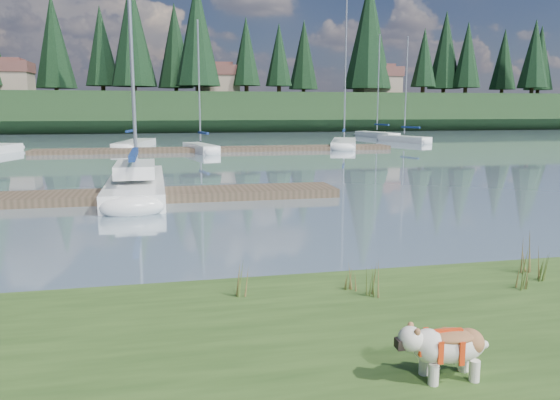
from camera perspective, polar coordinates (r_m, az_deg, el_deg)
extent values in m
plane|color=#7A92A2|center=(40.28, -9.21, 5.00)|extent=(200.00, 200.00, 0.00)
cube|color=black|center=(83.13, -10.84, 8.96)|extent=(200.00, 20.00, 5.00)
cylinder|color=silver|center=(5.97, 15.74, -17.13)|extent=(0.11, 0.11, 0.22)
cylinder|color=silver|center=(6.15, 14.82, -16.26)|extent=(0.11, 0.11, 0.22)
cylinder|color=silver|center=(6.16, 19.66, -16.46)|extent=(0.11, 0.11, 0.22)
cylinder|color=silver|center=(6.34, 18.64, -15.65)|extent=(0.11, 0.11, 0.22)
ellipsoid|color=silver|center=(6.06, 17.45, -14.35)|extent=(0.75, 0.40, 0.35)
ellipsoid|color=#996139|center=(6.02, 17.51, -13.38)|extent=(0.53, 0.37, 0.12)
ellipsoid|color=silver|center=(5.83, 13.47, -13.93)|extent=(0.27, 0.28, 0.26)
cube|color=black|center=(5.81, 12.41, -14.46)|extent=(0.08, 0.13, 0.10)
cube|color=white|center=(20.93, -14.76, 1.31)|extent=(2.07, 8.63, 0.70)
ellipsoid|color=white|center=(25.20, -14.46, 2.67)|extent=(1.91, 2.37, 0.70)
cube|color=navy|center=(19.52, -15.03, 4.65)|extent=(0.25, 3.91, 0.20)
cube|color=white|center=(20.36, -14.88, 3.15)|extent=(1.41, 3.15, 0.45)
cube|color=#4C3D2C|center=(19.43, -17.75, 0.34)|extent=(16.00, 2.00, 0.30)
cube|color=#4C3D2C|center=(40.42, -6.37, 5.30)|extent=(26.00, 2.20, 0.30)
ellipsoid|color=white|center=(45.35, -26.19, 4.92)|extent=(2.13, 2.42, 0.70)
cube|color=white|center=(45.07, -14.91, 5.56)|extent=(3.17, 8.07, 0.70)
ellipsoid|color=white|center=(48.91, -13.87, 5.89)|extent=(2.07, 2.42, 0.70)
cylinder|color=silver|center=(45.15, -15.28, 14.11)|extent=(0.12, 0.12, 12.30)
cube|color=navy|center=(43.97, -15.29, 6.99)|extent=(0.76, 3.12, 0.20)
cube|color=white|center=(39.94, -8.29, 5.31)|extent=(2.37, 5.48, 0.70)
ellipsoid|color=white|center=(42.50, -9.33, 5.53)|extent=(1.46, 1.68, 0.70)
cylinder|color=silver|center=(39.88, -8.46, 12.17)|extent=(0.12, 0.12, 8.41)
cube|color=navy|center=(39.18, -8.03, 6.96)|extent=(0.66, 2.12, 0.20)
cube|color=white|center=(45.00, 6.70, 5.81)|extent=(4.51, 8.32, 0.70)
ellipsoid|color=white|center=(49.08, 6.79, 6.11)|extent=(2.43, 2.70, 0.70)
cylinder|color=silver|center=(45.08, 6.88, 14.55)|extent=(0.12, 0.12, 12.57)
cube|color=navy|center=(43.83, 6.71, 7.25)|extent=(1.29, 3.13, 0.20)
cube|color=white|center=(52.49, 12.84, 6.16)|extent=(3.17, 5.76, 0.70)
ellipsoid|color=white|center=(54.53, 10.72, 6.35)|extent=(1.69, 1.88, 0.70)
cylinder|color=silver|center=(52.45, 13.04, 11.56)|extent=(0.12, 0.12, 8.74)
cube|color=navy|center=(51.90, 13.49, 7.40)|extent=(0.97, 2.18, 0.20)
cube|color=white|center=(60.75, 10.08, 6.68)|extent=(2.67, 6.92, 0.70)
ellipsoid|color=white|center=(63.63, 8.46, 6.85)|extent=(1.77, 2.07, 0.70)
cylinder|color=silver|center=(60.74, 10.24, 11.98)|extent=(0.12, 0.12, 10.08)
cube|color=navy|center=(59.92, 10.59, 7.76)|extent=(0.66, 2.68, 0.20)
cone|color=#475B23|center=(8.28, 9.18, -8.20)|extent=(0.03, 0.03, 0.50)
cone|color=brown|center=(8.28, 10.07, -8.61)|extent=(0.03, 0.03, 0.40)
cone|color=#475B23|center=(8.32, 9.50, -7.95)|extent=(0.03, 0.03, 0.55)
cone|color=brown|center=(8.33, 10.15, -8.67)|extent=(0.03, 0.03, 0.35)
cone|color=#475B23|center=(8.23, 9.51, -8.52)|extent=(0.03, 0.03, 0.45)
cone|color=#475B23|center=(8.51, 7.15, -8.03)|extent=(0.03, 0.03, 0.39)
cone|color=brown|center=(8.50, 8.01, -8.36)|extent=(0.03, 0.03, 0.32)
cone|color=#475B23|center=(8.55, 7.47, -7.81)|extent=(0.03, 0.03, 0.43)
cone|color=brown|center=(8.55, 8.11, -8.39)|extent=(0.03, 0.03, 0.28)
cone|color=#475B23|center=(8.45, 7.46, -8.31)|extent=(0.03, 0.03, 0.36)
cone|color=#475B23|center=(9.80, 25.24, -5.99)|extent=(0.03, 0.03, 0.57)
cone|color=brown|center=(9.83, 25.97, -6.35)|extent=(0.03, 0.03, 0.46)
cone|color=#475B23|center=(9.85, 25.42, -5.75)|extent=(0.03, 0.03, 0.63)
cone|color=brown|center=(9.88, 25.96, -6.43)|extent=(0.03, 0.03, 0.40)
cone|color=#475B23|center=(9.76, 25.60, -6.26)|extent=(0.03, 0.03, 0.52)
cone|color=#475B23|center=(8.22, -4.16, -8.25)|extent=(0.03, 0.03, 0.49)
cone|color=brown|center=(8.19, -3.31, -8.69)|extent=(0.03, 0.03, 0.39)
cone|color=#475B23|center=(8.25, -3.77, -8.01)|extent=(0.03, 0.03, 0.54)
cone|color=brown|center=(8.24, -3.15, -8.75)|extent=(0.03, 0.03, 0.34)
cone|color=#475B23|center=(8.16, -3.93, -8.58)|extent=(0.03, 0.03, 0.44)
cone|color=#475B23|center=(9.27, 23.74, -7.36)|extent=(0.03, 0.03, 0.38)
cone|color=brown|center=(9.29, 24.53, -7.62)|extent=(0.03, 0.03, 0.31)
cone|color=#475B23|center=(9.32, 23.94, -7.16)|extent=(0.03, 0.03, 0.42)
cone|color=brown|center=(9.34, 24.53, -7.65)|extent=(0.03, 0.03, 0.27)
cone|color=#475B23|center=(9.22, 24.13, -7.59)|extent=(0.03, 0.03, 0.34)
cone|color=#475B23|center=(10.13, 23.95, -5.20)|extent=(0.03, 0.03, 0.64)
cone|color=brown|center=(10.16, 24.66, -5.59)|extent=(0.03, 0.03, 0.52)
cone|color=#475B23|center=(10.18, 24.13, -4.95)|extent=(0.03, 0.03, 0.71)
cone|color=brown|center=(10.21, 24.65, -5.69)|extent=(0.03, 0.03, 0.45)
cone|color=#475B23|center=(10.09, 24.29, -5.47)|extent=(0.03, 0.03, 0.58)
cube|color=#33281C|center=(9.26, 1.32, -9.60)|extent=(60.00, 0.50, 0.14)
cylinder|color=#382619|center=(82.54, -17.98, 11.03)|extent=(0.60, 0.60, 1.80)
cone|color=black|center=(82.94, -18.20, 15.07)|extent=(4.84, 4.84, 11.00)
cylinder|color=#382619|center=(76.32, -8.49, 11.54)|extent=(0.60, 0.60, 1.80)
cone|color=black|center=(76.92, -8.63, 16.91)|extent=(6.16, 6.16, 14.00)
cylinder|color=#382619|center=(81.95, -0.11, 11.50)|extent=(0.60, 0.60, 1.80)
cone|color=black|center=(82.26, -0.11, 14.95)|extent=(3.96, 3.96, 9.00)
cylinder|color=#382619|center=(83.73, 9.10, 11.34)|extent=(0.60, 0.60, 1.80)
cone|color=black|center=(84.39, 9.25, 16.85)|extent=(7.04, 7.04, 16.00)
cylinder|color=#382619|center=(92.33, 16.69, 10.89)|extent=(0.60, 0.60, 1.80)
cone|color=black|center=(92.74, 16.88, 14.78)|extent=(5.28, 5.28, 12.00)
cylinder|color=#382619|center=(95.95, 24.80, 10.35)|extent=(0.60, 0.60, 1.80)
cone|color=black|center=(96.28, 25.04, 13.69)|extent=(4.62, 4.62, 10.50)
cube|color=gray|center=(82.62, -26.59, 10.85)|extent=(6.00, 5.00, 2.80)
cube|color=brown|center=(82.73, -26.70, 12.29)|extent=(6.30, 5.30, 1.40)
cube|color=brown|center=(82.79, -26.75, 12.85)|extent=(4.20, 3.60, 0.70)
cube|color=gray|center=(81.57, -6.59, 11.80)|extent=(6.00, 5.00, 2.80)
cube|color=brown|center=(81.68, -6.62, 13.27)|extent=(6.30, 5.30, 1.40)
cube|color=brown|center=(81.74, -6.63, 13.83)|extent=(4.20, 3.60, 0.70)
cube|color=gray|center=(85.41, 10.14, 11.61)|extent=(6.00, 5.00, 2.80)
cube|color=brown|center=(85.52, 10.18, 13.02)|extent=(6.30, 5.30, 1.40)
cube|color=brown|center=(85.57, 10.20, 13.55)|extent=(4.20, 3.60, 0.70)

